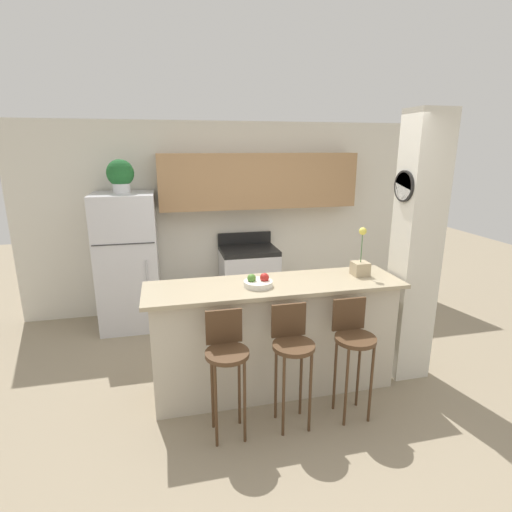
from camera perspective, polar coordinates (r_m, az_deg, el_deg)
name	(u,v)px	position (r m, az deg, el deg)	size (l,w,h in m)	color
ground_plane	(274,386)	(4.04, 2.55, -18.10)	(14.00, 14.00, 0.00)	gray
wall_back	(243,203)	(5.49, -1.80, 7.63)	(5.60, 0.38, 2.55)	silver
pillar_right	(416,250)	(4.06, 21.84, 0.77)	(0.38, 0.32, 2.55)	silver
counter_bar	(274,336)	(3.77, 2.64, -11.38)	(2.31, 0.63, 1.05)	beige
refrigerator	(128,261)	(5.21, -17.82, -0.75)	(0.73, 0.72, 1.69)	silver
stove_range	(249,280)	(5.47, -1.03, -3.45)	(0.75, 0.60, 1.07)	silver
bar_stool_left	(227,356)	(3.16, -4.23, -14.03)	(0.34, 0.34, 1.01)	#4C331E
bar_stool_mid	(292,348)	(3.27, 5.18, -12.98)	(0.34, 0.34, 1.01)	#4C331E
bar_stool_right	(353,341)	(3.45, 13.71, -11.73)	(0.34, 0.34, 1.01)	#4C331E
potted_plant_on_fridge	(120,175)	(5.03, -18.81, 10.91)	(0.32, 0.32, 0.39)	silver
orchid_vase	(360,264)	(3.88, 14.69, -1.18)	(0.15, 0.15, 0.46)	tan
fruit_bowl	(258,282)	(3.48, 0.32, -3.78)	(0.25, 0.25, 0.12)	silver
trash_bin	(179,314)	(5.17, -10.91, -8.13)	(0.28, 0.28, 0.38)	#59595B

